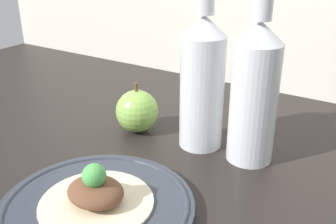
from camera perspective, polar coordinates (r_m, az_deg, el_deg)
name	(u,v)px	position (r cm, az deg, el deg)	size (l,w,h in cm)	color
ground_plane	(142,205)	(60.40, -3.79, -13.26)	(180.00, 110.00, 4.00)	black
plate	(97,207)	(55.90, -10.27, -13.40)	(26.82, 26.82, 1.67)	#2D333D
plated_food	(96,194)	(54.62, -10.44, -11.56)	(15.58, 15.58, 6.15)	beige
cider_bottle_left	(201,78)	(67.54, 4.77, 4.96)	(7.68, 7.68, 32.09)	silver
cider_bottle_right	(255,88)	(63.92, 12.49, 3.37)	(7.68, 7.68, 32.09)	silver
apple	(137,111)	(75.66, -4.51, 0.13)	(8.22, 8.22, 9.79)	#84B74C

